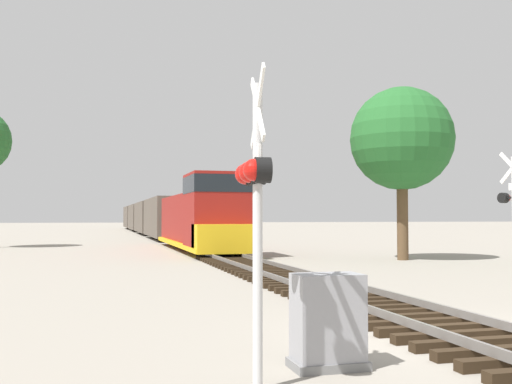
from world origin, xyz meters
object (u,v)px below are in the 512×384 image
at_px(freight_train, 152,218).
at_px(relay_cabinet, 328,322).
at_px(crossing_signal_near, 255,189).
at_px(tree_far_right, 402,139).

relative_size(freight_train, relay_cabinet, 63.05).
height_order(crossing_signal_near, tree_far_right, tree_far_right).
height_order(freight_train, tree_far_right, tree_far_right).
xyz_separation_m(freight_train, crossing_signal_near, (-4.10, -60.39, 0.48)).
bearing_deg(crossing_signal_near, tree_far_right, 152.45).
bearing_deg(relay_cabinet, crossing_signal_near, -148.71).
bearing_deg(freight_train, tree_far_right, -78.90).
relative_size(crossing_signal_near, relay_cabinet, 2.99).
bearing_deg(tree_far_right, relay_cabinet, -121.42).
distance_m(freight_train, relay_cabinet, 59.73).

